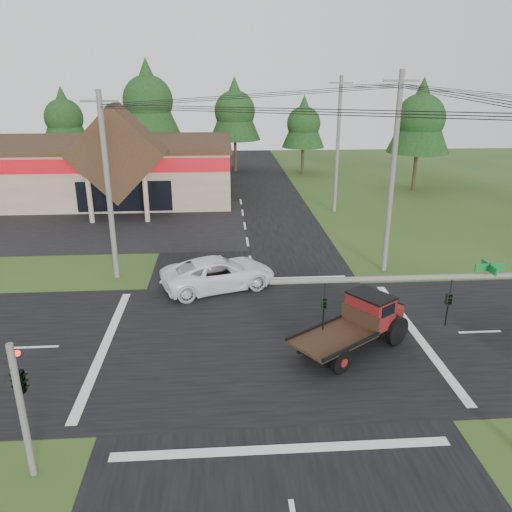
{
  "coord_description": "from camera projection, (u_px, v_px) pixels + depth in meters",
  "views": [
    {
      "loc": [
        -1.7,
        -19.66,
        11.16
      ],
      "look_at": [
        -0.01,
        4.99,
        2.2
      ],
      "focal_mm": 35.0,
      "sensor_mm": 36.0,
      "label": 1
    }
  ],
  "objects": [
    {
      "name": "tree_row_b",
      "position": [
        64.0,
        116.0,
        58.17
      ],
      "size": [
        5.6,
        5.6,
        10.1
      ],
      "color": "#332316",
      "rests_on": "ground"
    },
    {
      "name": "road_ns",
      "position": [
        264.0,
        340.0,
        22.35
      ],
      "size": [
        12.0,
        120.0,
        0.02
      ],
      "primitive_type": "cube",
      "color": "black",
      "rests_on": "ground"
    },
    {
      "name": "white_pickup",
      "position": [
        219.0,
        273.0,
        27.58
      ],
      "size": [
        6.84,
        4.74,
        1.74
      ],
      "primitive_type": "imported",
      "rotation": [
        0.0,
        0.0,
        1.9
      ],
      "color": "white",
      "rests_on": "ground"
    },
    {
      "name": "utility_pole_ne",
      "position": [
        393.0,
        174.0,
        28.37
      ],
      "size": [
        2.0,
        0.3,
        11.5
      ],
      "color": "#595651",
      "rests_on": "ground"
    },
    {
      "name": "antique_flatbed_truck",
      "position": [
        352.0,
        326.0,
        21.12
      ],
      "size": [
        5.84,
        5.0,
        2.36
      ],
      "primitive_type": null,
      "rotation": [
        0.0,
        0.0,
        -0.96
      ],
      "color": "#60180D",
      "rests_on": "ground"
    },
    {
      "name": "tree_row_d",
      "position": [
        235.0,
        109.0,
        59.23
      ],
      "size": [
        6.16,
        6.16,
        11.11
      ],
      "color": "#332316",
      "rests_on": "ground"
    },
    {
      "name": "parking_apron",
      "position": [
        67.0,
        226.0,
        39.27
      ],
      "size": [
        28.0,
        14.0,
        0.02
      ],
      "primitive_type": "cube",
      "color": "black",
      "rests_on": "ground"
    },
    {
      "name": "traffic_signal_mast",
      "position": [
        490.0,
        327.0,
        14.19
      ],
      "size": [
        8.12,
        0.24,
        7.0
      ],
      "color": "#595651",
      "rests_on": "ground"
    },
    {
      "name": "tree_side_ne",
      "position": [
        421.0,
        116.0,
        49.14
      ],
      "size": [
        6.16,
        6.16,
        11.11
      ],
      "color": "#332316",
      "rests_on": "ground"
    },
    {
      "name": "cvs_building",
      "position": [
        77.0,
        168.0,
        48.13
      ],
      "size": [
        30.4,
        18.2,
        9.19
      ],
      "color": "gray",
      "rests_on": "ground"
    },
    {
      "name": "tree_row_c",
      "position": [
        148.0,
        98.0,
        57.19
      ],
      "size": [
        7.28,
        7.28,
        13.13
      ],
      "color": "#332316",
      "rests_on": "ground"
    },
    {
      "name": "road_ew",
      "position": [
        264.0,
        340.0,
        22.35
      ],
      "size": [
        120.0,
        12.0,
        0.02
      ],
      "primitive_type": "cube",
      "color": "black",
      "rests_on": "ground"
    },
    {
      "name": "utility_pole_nw",
      "position": [
        108.0,
        187.0,
        27.51
      ],
      "size": [
        2.0,
        0.3,
        10.5
      ],
      "color": "#595651",
      "rests_on": "ground"
    },
    {
      "name": "ground",
      "position": [
        264.0,
        340.0,
        22.36
      ],
      "size": [
        120.0,
        120.0,
        0.0
      ],
      "primitive_type": "plane",
      "color": "#2E4E1B",
      "rests_on": "ground"
    },
    {
      "name": "utility_pole_n",
      "position": [
        338.0,
        145.0,
        41.55
      ],
      "size": [
        2.0,
        0.3,
        11.2
      ],
      "color": "#595651",
      "rests_on": "ground"
    },
    {
      "name": "tree_row_e",
      "position": [
        304.0,
        122.0,
        58.33
      ],
      "size": [
        5.04,
        5.04,
        9.09
      ],
      "color": "#332316",
      "rests_on": "ground"
    },
    {
      "name": "traffic_signal_corner",
      "position": [
        17.0,
        368.0,
        13.8
      ],
      "size": [
        0.53,
        2.48,
        4.4
      ],
      "color": "#595651",
      "rests_on": "ground"
    }
  ]
}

